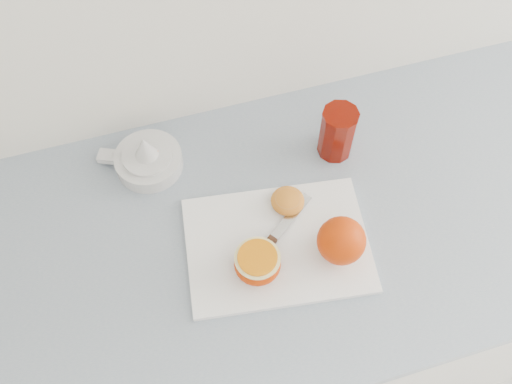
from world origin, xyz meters
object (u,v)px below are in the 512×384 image
counter (280,302)px  half_orange (257,263)px  cutting_board (277,245)px  red_tumbler (337,134)px  citrus_juicer (147,159)px

counter → half_orange: bearing=-136.5°
counter → cutting_board: cutting_board is taller
cutting_board → half_orange: half_orange is taller
cutting_board → half_orange: size_ratio=4.01×
half_orange → red_tumbler: red_tumbler is taller
half_orange → citrus_juicer: (-0.14, 0.28, -0.01)m
citrus_juicer → red_tumbler: red_tumbler is taller
counter → cutting_board: 0.45m
counter → half_orange: size_ratio=27.84×
citrus_juicer → red_tumbler: bearing=-10.7°
counter → citrus_juicer: size_ratio=13.90×
half_orange → red_tumbler: bearing=43.0°
cutting_board → half_orange: 0.07m
citrus_juicer → red_tumbler: size_ratio=1.42×
half_orange → red_tumbler: size_ratio=0.71×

